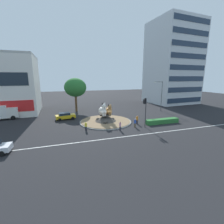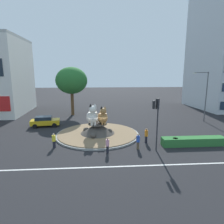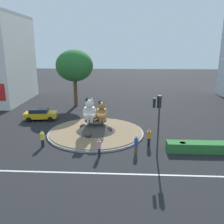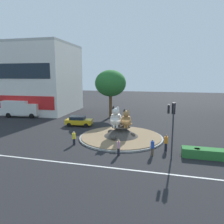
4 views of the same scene
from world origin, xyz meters
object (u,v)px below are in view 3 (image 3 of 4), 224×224
at_px(broadleaf_tree_behind_island, 74,66).
at_px(pedestrian_orange_shirt, 149,137).
at_px(pedestrian_yellow_shirt, 42,139).
at_px(pedestrian_blue_shirt, 136,144).
at_px(cat_statue_tabby, 102,113).
at_px(traffic_light_mast, 158,113).
at_px(litter_bin, 182,147).
at_px(cat_statue_white, 90,112).
at_px(pedestrian_pink_shirt, 99,147).
at_px(hatchback_near_shophouse, 40,114).

bearing_deg(broadleaf_tree_behind_island, pedestrian_orange_shirt, -57.16).
bearing_deg(pedestrian_yellow_shirt, pedestrian_blue_shirt, 173.59).
relative_size(cat_statue_tabby, traffic_light_mast, 0.47).
bearing_deg(broadleaf_tree_behind_island, pedestrian_blue_shirt, -63.10).
relative_size(traffic_light_mast, pedestrian_orange_shirt, 3.09).
xyz_separation_m(pedestrian_yellow_shirt, litter_bin, (13.04, -0.52, -0.37)).
distance_m(cat_statue_white, pedestrian_orange_shirt, 7.02).
height_order(pedestrian_yellow_shirt, pedestrian_blue_shirt, pedestrian_blue_shirt).
bearing_deg(pedestrian_pink_shirt, pedestrian_blue_shirt, -5.17).
height_order(traffic_light_mast, broadleaf_tree_behind_island, broadleaf_tree_behind_island).
height_order(pedestrian_yellow_shirt, hatchback_near_shophouse, pedestrian_yellow_shirt).
xyz_separation_m(pedestrian_yellow_shirt, pedestrian_pink_shirt, (5.61, -1.84, 0.04)).
relative_size(pedestrian_orange_shirt, hatchback_near_shophouse, 0.41).
bearing_deg(pedestrian_pink_shirt, pedestrian_orange_shirt, 10.01).
xyz_separation_m(cat_statue_white, traffic_light_mast, (6.54, -5.17, 1.39)).
xyz_separation_m(pedestrian_pink_shirt, pedestrian_blue_shirt, (3.23, 0.82, 0.03)).
xyz_separation_m(pedestrian_pink_shirt, litter_bin, (7.43, 1.32, -0.41)).
height_order(pedestrian_orange_shirt, pedestrian_pink_shirt, pedestrian_orange_shirt).
xyz_separation_m(cat_statue_tabby, pedestrian_pink_shirt, (0.31, -5.71, -1.54)).
relative_size(broadleaf_tree_behind_island, pedestrian_pink_shirt, 5.48).
bearing_deg(cat_statue_white, broadleaf_tree_behind_island, -170.80).
bearing_deg(hatchback_near_shophouse, pedestrian_blue_shirt, -46.33).
bearing_deg(pedestrian_orange_shirt, pedestrian_yellow_shirt, 86.42).
distance_m(pedestrian_orange_shirt, litter_bin, 3.18).
bearing_deg(pedestrian_blue_shirt, broadleaf_tree_behind_island, -85.77).
bearing_deg(pedestrian_blue_shirt, hatchback_near_shophouse, -61.46).
bearing_deg(traffic_light_mast, cat_statue_white, 50.29).
height_order(broadleaf_tree_behind_island, pedestrian_yellow_shirt, broadleaf_tree_behind_island).
distance_m(traffic_light_mast, pedestrian_orange_shirt, 3.70).
bearing_deg(pedestrian_orange_shirt, pedestrian_pink_shirt, 111.81).
relative_size(cat_statue_tabby, pedestrian_pink_shirt, 1.55).
distance_m(cat_statue_white, cat_statue_tabby, 1.28).
xyz_separation_m(cat_statue_white, hatchback_near_shophouse, (-7.18, 4.86, -1.72)).
xyz_separation_m(pedestrian_blue_shirt, litter_bin, (4.20, 0.51, -0.43)).
relative_size(cat_statue_tabby, pedestrian_yellow_shirt, 1.59).
height_order(pedestrian_yellow_shirt, litter_bin, pedestrian_yellow_shirt).
distance_m(pedestrian_yellow_shirt, pedestrian_blue_shirt, 8.90).
bearing_deg(cat_statue_white, traffic_light_mast, 43.15).
height_order(cat_statue_white, pedestrian_pink_shirt, cat_statue_white).
distance_m(pedestrian_orange_shirt, pedestrian_pink_shirt, 5.19).
bearing_deg(pedestrian_orange_shirt, cat_statue_white, 55.92).
bearing_deg(litter_bin, pedestrian_yellow_shirt, 177.72).
xyz_separation_m(cat_statue_white, broadleaf_tree_behind_island, (-4.07, 12.73, 3.86)).
bearing_deg(pedestrian_orange_shirt, litter_bin, -120.46).
height_order(broadleaf_tree_behind_island, hatchback_near_shophouse, broadleaf_tree_behind_island).
xyz_separation_m(traffic_light_mast, pedestrian_pink_shirt, (-4.96, -0.43, -3.06)).
bearing_deg(cat_statue_tabby, pedestrian_orange_shirt, 47.46).
height_order(traffic_light_mast, hatchback_near_shophouse, traffic_light_mast).
relative_size(pedestrian_pink_shirt, litter_bin, 1.80).
relative_size(pedestrian_blue_shirt, litter_bin, 1.86).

